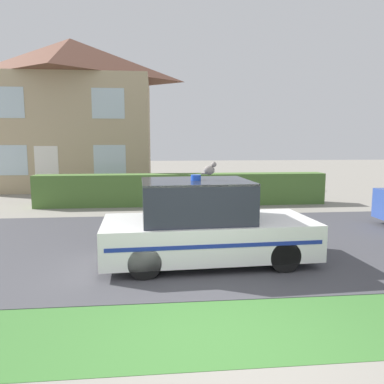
{
  "coord_description": "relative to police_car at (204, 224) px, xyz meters",
  "views": [
    {
      "loc": [
        -0.71,
        -4.14,
        2.31
      ],
      "look_at": [
        0.2,
        5.05,
        1.05
      ],
      "focal_mm": 35.0,
      "sensor_mm": 36.0,
      "label": 1
    }
  ],
  "objects": [
    {
      "name": "garden_hedge",
      "position": [
        0.08,
        6.52,
        -0.17
      ],
      "size": [
        10.42,
        0.75,
        1.13
      ],
      "primitive_type": "cube",
      "color": "#4C7233",
      "rests_on": "ground"
    },
    {
      "name": "cat",
      "position": [
        0.11,
        -0.02,
        1.05
      ],
      "size": [
        0.28,
        0.18,
        0.25
      ],
      "rotation": [
        0.0,
        0.0,
        6.2
      ],
      "color": "gray",
      "rests_on": "police_car"
    },
    {
      "name": "police_car",
      "position": [
        0.0,
        0.0,
        0.0
      ],
      "size": [
        4.03,
        1.9,
        1.68
      ],
      "rotation": [
        0.0,
        0.0,
        0.05
      ],
      "color": "black",
      "rests_on": "road_strip"
    },
    {
      "name": "house_left",
      "position": [
        -5.01,
        12.82,
        2.99
      ],
      "size": [
        8.04,
        6.04,
        7.32
      ],
      "color": "tan",
      "rests_on": "ground"
    },
    {
      "name": "road_strip",
      "position": [
        -0.2,
        1.39,
        -0.73
      ],
      "size": [
        28.0,
        6.37,
        0.01
      ],
      "primitive_type": "cube",
      "color": "#424247",
      "rests_on": "ground"
    },
    {
      "name": "lawn_verge",
      "position": [
        -0.2,
        -2.62,
        -0.74
      ],
      "size": [
        28.0,
        1.65,
        0.01
      ],
      "primitive_type": "cube",
      "color": "#3D7533",
      "rests_on": "ground"
    },
    {
      "name": "ground_plane",
      "position": [
        -0.2,
        -2.76,
        -0.74
      ],
      "size": [
        80.0,
        80.0,
        0.0
      ],
      "primitive_type": "plane",
      "color": "gray"
    }
  ]
}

